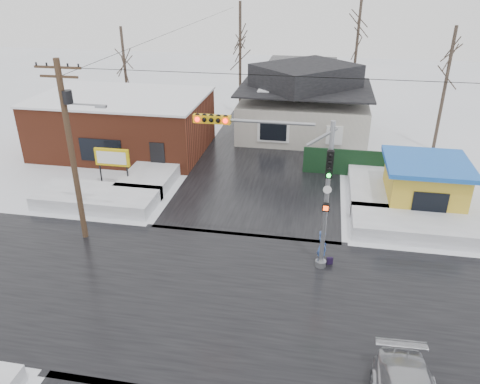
% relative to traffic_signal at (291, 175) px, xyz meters
% --- Properties ---
extents(ground, '(120.00, 120.00, 0.00)m').
position_rel_traffic_signal_xyz_m(ground, '(-2.43, -2.97, -4.54)').
color(ground, white).
rests_on(ground, ground).
extents(road_ns, '(10.00, 120.00, 0.02)m').
position_rel_traffic_signal_xyz_m(road_ns, '(-2.43, -2.97, -4.53)').
color(road_ns, black).
rests_on(road_ns, ground).
extents(road_ew, '(120.00, 10.00, 0.02)m').
position_rel_traffic_signal_xyz_m(road_ew, '(-2.43, -2.97, -4.53)').
color(road_ew, black).
rests_on(road_ew, ground).
extents(snowbank_nw, '(7.00, 3.00, 0.80)m').
position_rel_traffic_signal_xyz_m(snowbank_nw, '(-11.43, 4.03, -4.14)').
color(snowbank_nw, white).
rests_on(snowbank_nw, ground).
extents(snowbank_ne, '(7.00, 3.00, 0.80)m').
position_rel_traffic_signal_xyz_m(snowbank_ne, '(6.57, 4.03, -4.14)').
color(snowbank_ne, white).
rests_on(snowbank_ne, ground).
extents(snowbank_nside_w, '(3.00, 8.00, 0.80)m').
position_rel_traffic_signal_xyz_m(snowbank_nside_w, '(-9.43, 9.03, -4.14)').
color(snowbank_nside_w, white).
rests_on(snowbank_nside_w, ground).
extents(snowbank_nside_e, '(3.00, 8.00, 0.80)m').
position_rel_traffic_signal_xyz_m(snowbank_nside_e, '(4.57, 9.03, -4.14)').
color(snowbank_nside_e, white).
rests_on(snowbank_nside_e, ground).
extents(traffic_signal, '(6.05, 0.68, 7.00)m').
position_rel_traffic_signal_xyz_m(traffic_signal, '(0.00, 0.00, 0.00)').
color(traffic_signal, gray).
rests_on(traffic_signal, ground).
extents(utility_pole, '(3.15, 0.44, 9.00)m').
position_rel_traffic_signal_xyz_m(utility_pole, '(-10.36, 0.53, 0.57)').
color(utility_pole, '#382619').
rests_on(utility_pole, ground).
extents(brick_building, '(12.20, 8.20, 4.12)m').
position_rel_traffic_signal_xyz_m(brick_building, '(-13.43, 13.03, -2.46)').
color(brick_building, brown).
rests_on(brick_building, ground).
extents(marquee_sign, '(2.20, 0.21, 2.55)m').
position_rel_traffic_signal_xyz_m(marquee_sign, '(-11.43, 6.53, -2.62)').
color(marquee_sign, black).
rests_on(marquee_sign, ground).
extents(house, '(10.40, 8.40, 5.76)m').
position_rel_traffic_signal_xyz_m(house, '(-0.43, 19.03, -1.92)').
color(house, beige).
rests_on(house, ground).
extents(kiosk, '(4.60, 4.60, 2.88)m').
position_rel_traffic_signal_xyz_m(kiosk, '(7.07, 7.03, -3.08)').
color(kiosk, gold).
rests_on(kiosk, ground).
extents(fence, '(8.00, 0.12, 1.80)m').
position_rel_traffic_signal_xyz_m(fence, '(4.07, 11.03, -3.64)').
color(fence, black).
rests_on(fence, ground).
extents(tree_far_left, '(3.00, 3.00, 10.00)m').
position_rel_traffic_signal_xyz_m(tree_far_left, '(-6.43, 23.03, 3.41)').
color(tree_far_left, '#332821').
rests_on(tree_far_left, ground).
extents(tree_far_mid, '(3.00, 3.00, 12.00)m').
position_rel_traffic_signal_xyz_m(tree_far_mid, '(3.57, 25.03, 5.00)').
color(tree_far_mid, '#332821').
rests_on(tree_far_mid, ground).
extents(tree_far_right, '(3.00, 3.00, 9.00)m').
position_rel_traffic_signal_xyz_m(tree_far_right, '(9.57, 17.03, 2.62)').
color(tree_far_right, '#332821').
rests_on(tree_far_right, ground).
extents(tree_far_west, '(3.00, 3.00, 8.00)m').
position_rel_traffic_signal_xyz_m(tree_far_west, '(-16.43, 21.03, 1.82)').
color(tree_far_west, '#332821').
rests_on(tree_far_west, ground).
extents(pedestrian, '(0.63, 0.74, 1.71)m').
position_rel_traffic_signal_xyz_m(pedestrian, '(1.57, 0.33, -3.68)').
color(pedestrian, '#446ABF').
rests_on(pedestrian, ground).
extents(shopping_bag, '(0.30, 0.20, 0.35)m').
position_rel_traffic_signal_xyz_m(shopping_bag, '(1.97, 0.26, -4.36)').
color(shopping_bag, black).
rests_on(shopping_bag, ground).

